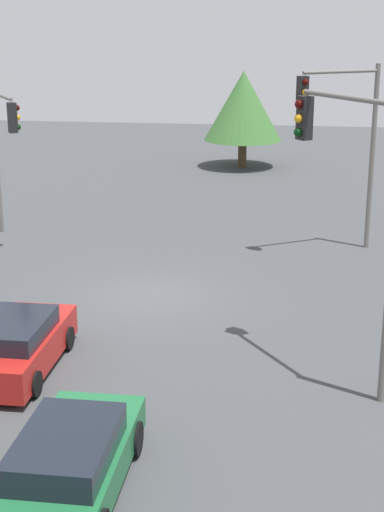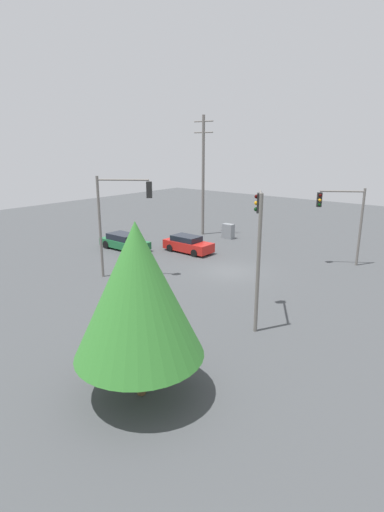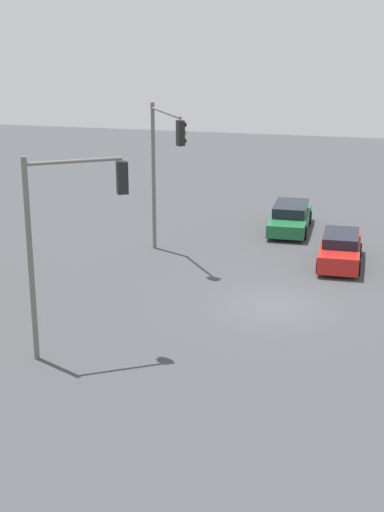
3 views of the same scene
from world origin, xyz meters
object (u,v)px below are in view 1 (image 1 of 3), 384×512
object	(u,v)px
traffic_signal_cross	(3,138)
traffic_signal_aux	(347,128)
sedan_green	(70,463)
sedan_red	(18,345)
traffic_signal_main	(356,189)

from	to	relation	value
traffic_signal_cross	traffic_signal_aux	distance (m)	12.69
sedan_green	traffic_signal_cross	bearing A→B (deg)	113.80
traffic_signal_aux	sedan_green	bearing A→B (deg)	40.40
sedan_red	traffic_signal_aux	xyz separation A→B (m)	(11.43, -8.29, 3.89)
traffic_signal_cross	traffic_signal_aux	size ratio (longest dim) A/B	0.86
sedan_red	traffic_signal_aux	distance (m)	14.64
sedan_red	sedan_green	bearing A→B (deg)	-60.85
sedan_red	traffic_signal_cross	xyz separation A→B (m)	(11.24, 4.38, 3.29)
sedan_red	traffic_signal_cross	distance (m)	12.51
sedan_green	traffic_signal_aux	bearing A→B (deg)	71.28
traffic_signal_main	traffic_signal_aux	bearing A→B (deg)	-37.07
traffic_signal_cross	sedan_green	bearing A→B (deg)	-9.83
traffic_signal_main	traffic_signal_aux	size ratio (longest dim) A/B	1.02
sedan_red	sedan_green	world-z (taller)	sedan_red
traffic_signal_cross	traffic_signal_aux	world-z (taller)	traffic_signal_aux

